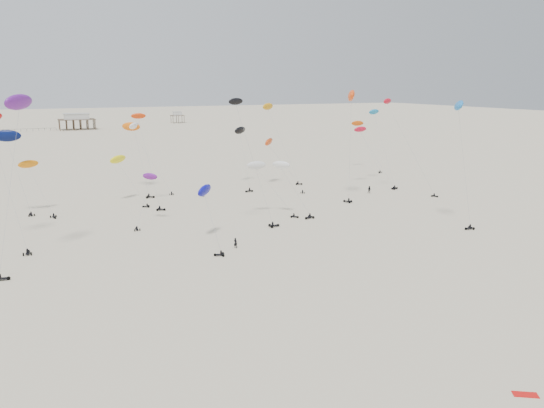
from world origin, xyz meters
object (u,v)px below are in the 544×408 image
rig_0 (34,175)px  rig_9 (461,129)px  pavilion_small (178,118)px  pavilion_main (77,123)px  rig_4 (264,176)px  spectator_0 (236,248)px

rig_0 → rig_9: rig_9 is taller
rig_0 → pavilion_small: bearing=-123.3°
pavilion_main → rig_0: bearing=-97.0°
rig_4 → rig_9: size_ratio=0.52×
pavilion_main → rig_9: size_ratio=0.85×
pavilion_small → rig_9: bearing=-94.3°
rig_0 → rig_9: (74.89, -45.46, 10.78)m
rig_0 → rig_9: bearing=136.7°
rig_4 → pavilion_main: bearing=-118.0°
pavilion_small → spectator_0: size_ratio=4.24×
pavilion_main → rig_0: rig_0 is taller
rig_4 → spectator_0: bearing=22.3°
pavilion_small → rig_9: (-22.22, -296.07, 15.54)m
rig_0 → rig_4: (44.22, -22.02, 0.20)m
pavilion_small → rig_0: 268.81m
pavilion_small → rig_0: bearing=-111.2°
pavilion_main → spectator_0: pavilion_main is taller
pavilion_main → spectator_0: size_ratio=9.90×
pavilion_main → pavilion_small: bearing=23.2°
rig_4 → pavilion_small: bearing=-133.0°
pavilion_main → rig_0: (-27.11, -220.61, 4.03)m
pavilion_main → pavilion_small: 76.16m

